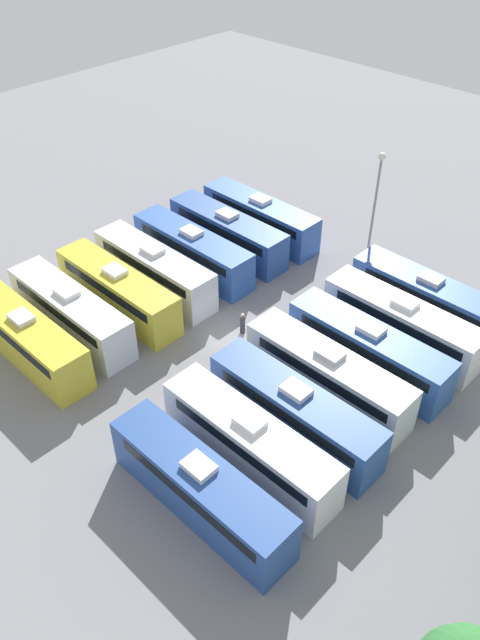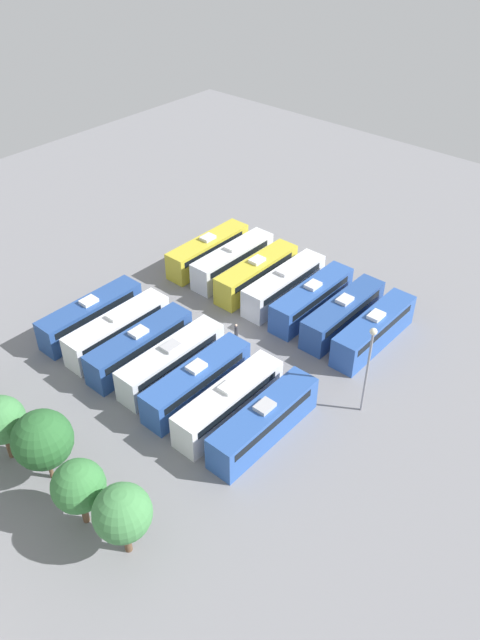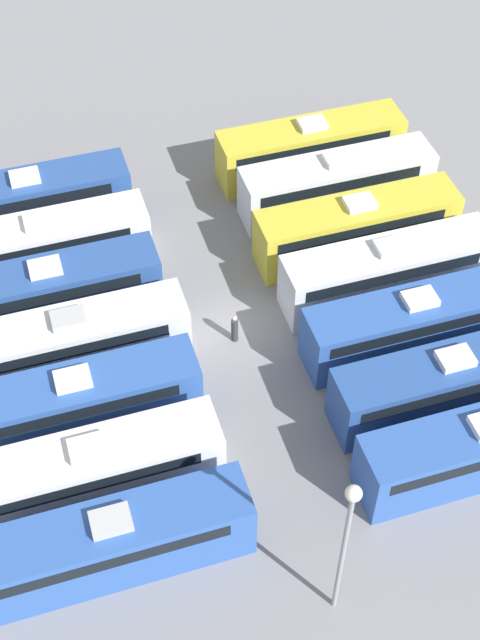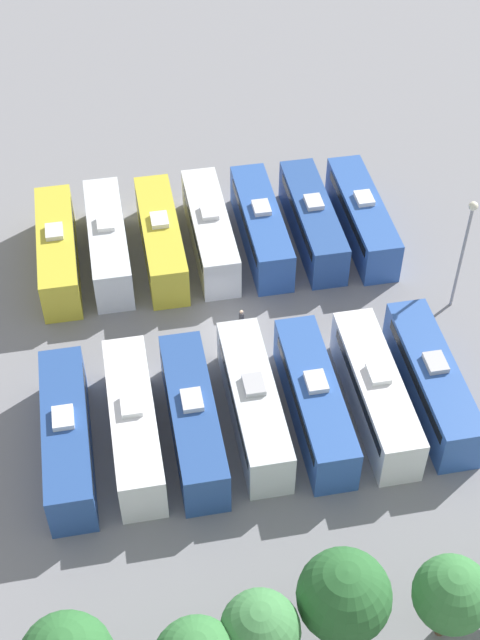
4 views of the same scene
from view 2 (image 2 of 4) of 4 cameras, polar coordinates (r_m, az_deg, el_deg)
name	(u,v)px [view 2 (image 2 of 4)]	position (r m, az deg, el deg)	size (l,w,h in m)	color
ground_plane	(232,335)	(61.88, -0.74, -1.34)	(113.55, 113.55, 0.00)	gray
bus_0	(374,329)	(61.02, 12.14, -0.84)	(2.61, 11.18, 3.56)	#2D56A8
bus_1	(343,313)	(62.57, 9.39, 0.61)	(2.61, 11.18, 3.56)	#284C93
bus_2	(312,298)	(64.24, 6.58, 1.97)	(2.61, 11.18, 3.56)	#2D56A8
bus_3	(284,284)	(66.12, 4.05, 3.27)	(2.61, 11.18, 3.56)	silver
bus_4	(257,273)	(67.83, 1.53, 4.31)	(2.61, 11.18, 3.56)	gold
bus_5	(233,260)	(70.11, -0.67, 5.51)	(2.61, 11.18, 3.56)	silver
bus_6	(208,250)	(72.04, -2.94, 6.39)	(2.61, 11.18, 3.56)	gold
bus_7	(264,421)	(50.73, 2.20, -9.21)	(2.61, 11.18, 3.56)	#2D56A8
bus_8	(229,402)	(52.26, -1.02, -7.46)	(2.61, 11.18, 3.56)	white
bus_9	(197,381)	(54.21, -3.96, -5.58)	(2.61, 11.18, 3.56)	#2D56A8
bus_10	(171,360)	(56.45, -6.28, -3.70)	(2.61, 11.18, 3.56)	silver
bus_11	(140,346)	(58.44, -9.15, -2.35)	(2.61, 11.18, 3.56)	#284C93
bus_12	(118,329)	(60.78, -11.12, -0.86)	(2.61, 11.18, 3.56)	white
bus_13	(91,315)	(63.29, -13.48, 0.48)	(2.61, 11.18, 3.56)	#284C93
worker_person	(236,332)	(60.98, -0.35, -1.07)	(0.36, 0.36, 1.67)	#333338
light_pole	(369,357)	(51.15, 11.74, -3.38)	(0.60, 0.60, 8.81)	gray
tree_0	(122,513)	(42.94, -10.71, -16.97)	(3.99, 3.99, 6.08)	brown
tree_1	(79,486)	(45.21, -14.55, -14.50)	(3.80, 3.80, 5.74)	brown
tree_2	(42,440)	(48.28, -17.61, -10.40)	(4.53, 4.53, 6.44)	brown
tree_3	(1,420)	(50.94, -21.03, -8.55)	(3.78, 3.78, 5.94)	brown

